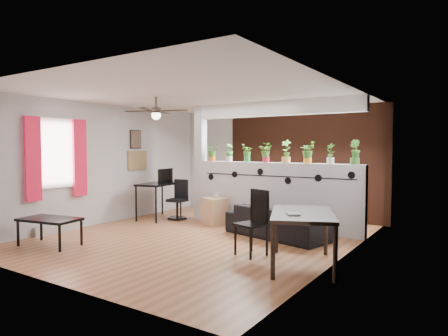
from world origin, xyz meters
TOP-DOWN VIEW (x-y plane):
  - room_shell at (0.00, 0.00)m, footprint 6.30×7.10m
  - partition_wall at (0.80, 1.50)m, footprint 3.60×0.18m
  - ceiling_header at (0.80, 1.50)m, footprint 3.60×0.18m
  - pier_column at (-1.11, 1.50)m, footprint 0.22×0.20m
  - brick_panel at (0.80, 2.97)m, footprint 3.90×0.05m
  - vine_decal at (0.80, 1.40)m, footprint 3.31×0.01m
  - window_assembly at (-2.56, -1.20)m, footprint 0.09×1.30m
  - baseboard_heater at (-2.54, -1.20)m, footprint 0.08×1.00m
  - corkboard at (-2.58, 0.95)m, footprint 0.03×0.60m
  - framed_art at (-2.58, 0.90)m, footprint 0.03×0.34m
  - ceiling_fan at (-0.80, -0.30)m, footprint 1.19×1.19m
  - potted_plant_0 at (-0.78, 1.50)m, footprint 0.24×0.26m
  - potted_plant_1 at (-0.33, 1.50)m, footprint 0.20×0.23m
  - potted_plant_2 at (0.12, 1.50)m, footprint 0.16×0.20m
  - potted_plant_3 at (0.57, 1.50)m, footprint 0.22×0.18m
  - potted_plant_4 at (1.03, 1.50)m, footprint 0.26×0.22m
  - potted_plant_5 at (1.48, 1.50)m, footprint 0.22×0.25m
  - potted_plant_6 at (1.93, 1.50)m, footprint 0.25×0.25m
  - potted_plant_7 at (2.38, 1.50)m, footprint 0.30×0.29m
  - sofa at (1.16, 0.79)m, footprint 1.99×1.15m
  - cube_shelf at (-0.49, 1.16)m, footprint 0.58×0.55m
  - cup at (-0.44, 1.16)m, footprint 0.13×0.13m
  - computer_desk at (-1.96, 1.03)m, footprint 0.79×1.24m
  - monitor at (-1.96, 1.18)m, footprint 0.32×0.09m
  - office_chair at (-1.53, 1.21)m, footprint 0.47×0.47m
  - dining_table at (2.25, -0.64)m, footprint 1.33×1.61m
  - book at (2.15, -0.94)m, footprint 0.28×0.30m
  - folding_chair at (1.41, -0.47)m, footprint 0.51×0.51m
  - coffee_table at (-1.76, -1.90)m, footprint 1.09×0.73m

SIDE VIEW (x-z plane):
  - baseboard_heater at x=-2.54m, z-range 0.00..0.18m
  - sofa at x=1.16m, z-range 0.00..0.55m
  - cube_shelf at x=-0.49m, z-range 0.00..0.57m
  - office_chair at x=-1.53m, z-range -0.05..0.85m
  - coffee_table at x=-1.76m, z-range 0.18..0.65m
  - folding_chair at x=1.41m, z-range 0.09..1.10m
  - cup at x=-0.44m, z-range 0.57..0.67m
  - partition_wall at x=0.80m, z-range 0.00..1.35m
  - dining_table at x=2.25m, z-range 0.30..1.05m
  - computer_desk at x=-1.96m, z-range 0.34..1.17m
  - book at x=2.15m, z-range 0.76..0.78m
  - monitor at x=-1.96m, z-range 0.84..1.01m
  - vine_decal at x=0.80m, z-range 0.93..1.23m
  - room_shell at x=0.00m, z-range -0.15..2.75m
  - pier_column at x=-1.11m, z-range 0.00..2.60m
  - brick_panel at x=0.80m, z-range 0.00..2.60m
  - corkboard at x=-2.58m, z-range 1.12..1.58m
  - window_assembly at x=-2.56m, z-range 0.73..2.28m
  - potted_plant_2 at x=0.12m, z-range 1.36..1.74m
  - potted_plant_1 at x=-0.33m, z-range 1.36..1.75m
  - potted_plant_6 at x=1.93m, z-range 1.36..1.76m
  - potted_plant_3 at x=0.57m, z-range 1.36..1.77m
  - potted_plant_0 at x=-0.78m, z-range 1.36..1.77m
  - potted_plant_5 at x=1.48m, z-range 1.36..1.79m
  - potted_plant_7 at x=2.38m, z-range 1.36..1.82m
  - potted_plant_4 at x=1.03m, z-range 1.36..1.83m
  - framed_art at x=-2.58m, z-range 1.63..2.07m
  - ceiling_fan at x=-0.80m, z-range 2.10..2.53m
  - ceiling_header at x=0.80m, z-range 2.30..2.60m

